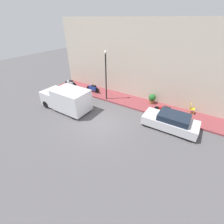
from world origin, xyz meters
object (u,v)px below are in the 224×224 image
Objects in this scene: delivery_van at (66,99)px; streetlamp at (106,71)px; scooter_silver at (71,83)px; cafe_chair at (192,108)px; motorcycle_blue at (93,88)px; parked_car at (171,121)px; potted_plant at (152,98)px; motorcycle_red at (165,110)px.

delivery_van is 0.99× the size of streetlamp.
cafe_chair is (1.31, -13.36, 0.06)m from scooter_silver.
streetlamp is (-0.38, -5.49, 2.47)m from scooter_silver.
motorcycle_blue is (4.08, 0.12, -0.47)m from delivery_van.
parked_car reaches higher than potted_plant.
streetlamp is at bearing -105.84° from motorcycle_blue.
streetlamp reaches higher than motorcycle_red.
cafe_chair reaches higher than scooter_silver.
scooter_silver is at bearing 86.02° from streetlamp.
streetlamp is at bearing 78.96° from parked_car.
parked_car is 4.25× the size of potted_plant.
scooter_silver is at bearing 82.08° from parked_car.
motorcycle_red is at bearing -129.74° from potted_plant.
parked_car is 9.29m from motorcycle_blue.
delivery_van is 2.66× the size of motorcycle_blue.
motorcycle_red is 2.02× the size of potted_plant.
streetlamp reaches higher than motorcycle_blue.
potted_plant is (0.98, -6.57, 0.07)m from motorcycle_blue.
parked_car is 12.42m from scooter_silver.
motorcycle_blue is at bearing -85.36° from scooter_silver.
potted_plant is at bearing 91.05° from cafe_chair.
potted_plant is (2.96, 2.50, 0.01)m from parked_car.
motorcycle_red is (1.57, 0.84, -0.09)m from parked_car.
delivery_van is at bearing 147.94° from streetlamp.
streetlamp is 5.26× the size of cafe_chair.
streetlamp is at bearing 102.13° from cafe_chair.
potted_plant is (5.06, -6.46, -0.40)m from delivery_van.
motorcycle_blue is at bearing 95.91° from cafe_chair.
streetlamp is (-0.64, -2.27, 2.48)m from motorcycle_blue.
motorcycle_blue is (1.97, 9.07, -0.05)m from parked_car.
scooter_silver is 0.93× the size of motorcycle_red.
streetlamp is 8.40m from cafe_chair.
motorcycle_blue is (0.26, -3.22, -0.01)m from scooter_silver.
parked_car is 1.79m from motorcycle_red.
streetlamp is 5.20m from potted_plant.
streetlamp is at bearing -93.98° from scooter_silver.
delivery_van reaches higher than scooter_silver.
cafe_chair is at bearing -77.87° from streetlamp.
scooter_silver is 1.01× the size of motorcycle_blue.
cafe_chair is at bearing -52.72° from motorcycle_red.
scooter_silver is 11.46m from motorcycle_red.
motorcycle_red is 6.48m from streetlamp.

